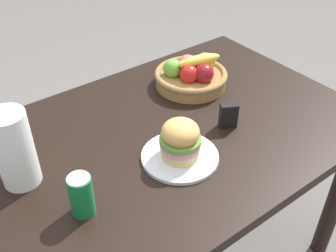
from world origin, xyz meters
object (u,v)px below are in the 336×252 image
at_px(plate, 180,157).
at_px(soda_can, 81,195).
at_px(paper_towel_roll, 14,149).
at_px(napkin_holder, 229,115).
at_px(sandwich, 180,139).
at_px(fruit_basket, 192,75).

xyz_separation_m(plate, soda_can, (-0.34, -0.01, 0.06)).
relative_size(paper_towel_roll, napkin_holder, 2.67).
height_order(soda_can, napkin_holder, soda_can).
xyz_separation_m(soda_can, napkin_holder, (0.58, 0.04, -0.02)).
bearing_deg(paper_towel_roll, plate, -25.23).
distance_m(sandwich, soda_can, 0.34).
height_order(plate, sandwich, sandwich).
bearing_deg(plate, sandwich, 90.00).
xyz_separation_m(paper_towel_roll, napkin_holder, (0.67, -0.17, -0.07)).
relative_size(soda_can, fruit_basket, 0.43).
xyz_separation_m(plate, fruit_basket, (0.31, 0.32, 0.04)).
relative_size(plate, fruit_basket, 0.85).
height_order(plate, fruit_basket, fruit_basket).
height_order(sandwich, paper_towel_roll, paper_towel_roll).
xyz_separation_m(sandwich, soda_can, (-0.34, -0.01, -0.01)).
xyz_separation_m(plate, napkin_holder, (0.24, 0.03, 0.04)).
relative_size(plate, paper_towel_roll, 1.02).
height_order(plate, soda_can, soda_can).
height_order(sandwich, fruit_basket, sandwich).
bearing_deg(plate, napkin_holder, 7.51).
bearing_deg(fruit_basket, soda_can, -153.22).
distance_m(sandwich, paper_towel_roll, 0.48).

